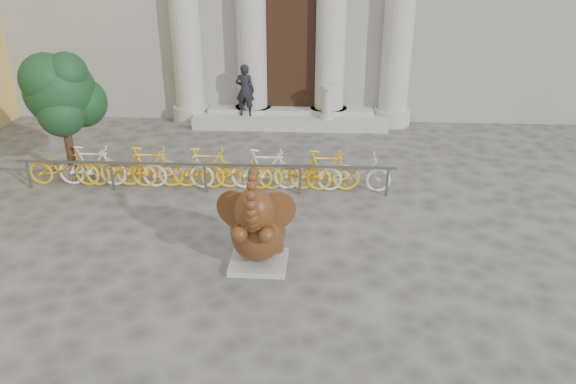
# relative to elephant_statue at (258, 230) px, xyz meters

# --- Properties ---
(ground) EXTENTS (80.00, 80.00, 0.00)m
(ground) POSITION_rel_elephant_statue_xyz_m (0.18, -1.24, -0.75)
(ground) COLOR #474442
(ground) RESTS_ON ground
(entrance_steps) EXTENTS (6.00, 1.20, 0.36)m
(entrance_steps) POSITION_rel_elephant_statue_xyz_m (0.18, 8.16, -0.57)
(entrance_steps) COLOR #A8A59E
(entrance_steps) RESTS_ON ground
(elephant_statue) EXTENTS (1.38, 1.53, 2.06)m
(elephant_statue) POSITION_rel_elephant_statue_xyz_m (0.00, 0.00, 0.00)
(elephant_statue) COLOR #A8A59E
(elephant_statue) RESTS_ON ground
(bike_rack) EXTENTS (8.81, 0.53, 1.00)m
(bike_rack) POSITION_rel_elephant_statue_xyz_m (-1.55, 3.37, -0.25)
(bike_rack) COLOR slate
(bike_rack) RESTS_ON ground
(tree) EXTENTS (1.82, 1.66, 3.16)m
(tree) POSITION_rel_elephant_statue_xyz_m (-4.85, 3.57, 1.46)
(tree) COLOR #332114
(tree) RESTS_ON ground
(pedestrian) EXTENTS (0.62, 0.45, 1.59)m
(pedestrian) POSITION_rel_elephant_statue_xyz_m (-1.20, 8.05, 0.41)
(pedestrian) COLOR black
(pedestrian) RESTS_ON entrance_steps
(balustrade_post) EXTENTS (0.42, 0.42, 1.04)m
(balustrade_post) POSITION_rel_elephant_statue_xyz_m (1.32, 7.86, 0.09)
(balustrade_post) COLOR #A8A59E
(balustrade_post) RESTS_ON entrance_steps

